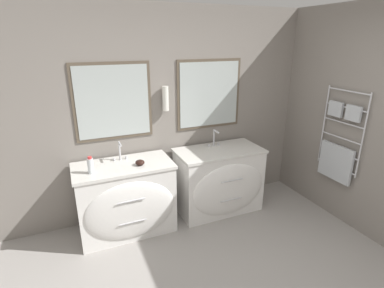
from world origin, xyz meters
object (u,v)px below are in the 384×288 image
object	(u,v)px
vanity_left	(126,199)
vanity_right	(220,181)
toiletry_bottle	(91,166)
amenity_bowl	(140,163)

from	to	relation	value
vanity_left	vanity_right	bearing A→B (deg)	0.00
vanity_left	vanity_right	xyz separation A→B (m)	(1.23, 0.00, 0.00)
vanity_right	toiletry_bottle	xyz separation A→B (m)	(-1.59, -0.06, 0.51)
toiletry_bottle	amenity_bowl	xyz separation A→B (m)	(0.53, 0.01, -0.06)
vanity_left	toiletry_bottle	size ratio (longest dim) A/B	5.89
toiletry_bottle	amenity_bowl	bearing A→B (deg)	0.87
vanity_left	toiletry_bottle	bearing A→B (deg)	-170.49
vanity_left	amenity_bowl	bearing A→B (deg)	-16.12
vanity_right	toiletry_bottle	distance (m)	1.67
amenity_bowl	toiletry_bottle	bearing A→B (deg)	-179.13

